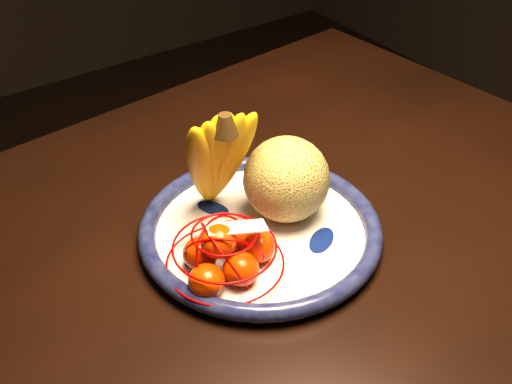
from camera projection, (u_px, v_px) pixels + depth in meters
fruit_bowl at (260, 230)px, 0.85m from camera, size 0.32×0.32×0.03m
cantaloupe at (286, 179)px, 0.84m from camera, size 0.11×0.11×0.11m
banana_bunch at (216, 156)px, 0.82m from camera, size 0.12×0.12×0.19m
mandarin_bag at (226, 254)px, 0.77m from camera, size 0.15×0.15×0.09m
price_tag at (237, 228)px, 0.75m from camera, size 0.08×0.05×0.01m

